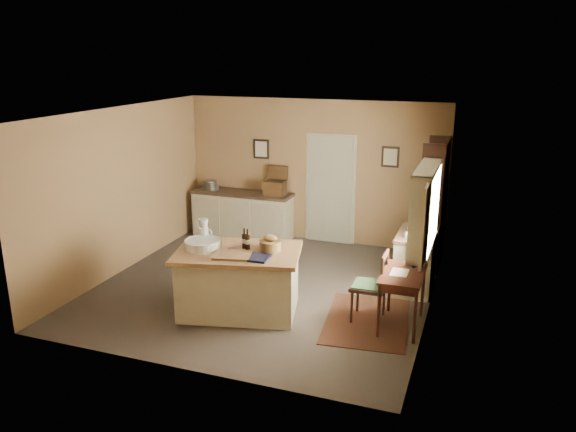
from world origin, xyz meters
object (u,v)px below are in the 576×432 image
Objects in this scene: work_island at (238,279)px; desk_chair at (369,287)px; writing_desk at (403,280)px; right_cabinet at (416,260)px; shelving_unit at (436,204)px; sideboard at (243,213)px.

work_island is 1.96× the size of desk_chair.
desk_chair reaches higher than writing_desk.
work_island is 2.78m from right_cabinet.
right_cabinet is (2.22, 1.67, -0.02)m from work_island.
desk_chair is 2.57m from shelving_unit.
work_island reaches higher than right_cabinet.
right_cabinet reaches higher than writing_desk.
writing_desk is at bearing -93.61° from shelving_unit.
shelving_unit reaches higher than writing_desk.
writing_desk is 0.85× the size of right_cabinet.
right_cabinet reaches higher than desk_chair.
sideboard is 1.94× the size of right_cabinet.
shelving_unit reaches higher than sideboard.
right_cabinet is at bearing -22.05° from sideboard.
shelving_unit is (0.61, 2.42, 0.60)m from desk_chair.
shelving_unit is at bearing 86.39° from writing_desk.
right_cabinet is at bearing 90.01° from writing_desk.
right_cabinet is (-0.00, 1.36, -0.21)m from writing_desk.
writing_desk is at bearing -38.23° from sideboard.
desk_chair is at bearing -41.58° from sideboard.
sideboard reaches higher than desk_chair.
work_island is 3.71m from shelving_unit.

